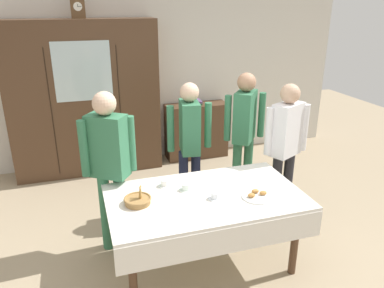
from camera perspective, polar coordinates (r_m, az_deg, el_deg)
ground_plane at (r=3.97m, az=0.90°, el=-15.98°), size 12.00×12.00×0.00m
back_wall at (r=5.84m, az=-7.37°, el=10.53°), size 6.40×0.10×2.70m
dining_table at (r=3.43m, az=2.22°, el=-9.50°), size 1.76×1.02×0.75m
wall_cabinet at (r=5.52m, az=-15.93°, el=6.51°), size 2.05×0.46×2.17m
mantel_clock at (r=5.37m, az=-16.98°, el=19.09°), size 0.18×0.11×0.24m
bookshelf_low at (r=6.03m, az=0.66°, el=2.04°), size 0.98×0.35×0.88m
book_stack at (r=5.89m, az=0.68°, el=6.40°), size 0.17×0.22×0.07m
tea_cup_near_left at (r=3.56m, az=-4.14°, el=-6.00°), size 0.13×0.13×0.06m
tea_cup_mid_left at (r=3.34m, az=3.56°, el=-7.89°), size 0.13×0.13×0.06m
tea_cup_center at (r=3.48m, az=-0.91°, el=-6.65°), size 0.13×0.13×0.06m
bread_basket at (r=3.29m, az=-8.26°, el=-8.46°), size 0.24×0.24×0.16m
pastry_plate at (r=3.42m, az=9.88°, el=-7.74°), size 0.28×0.28×0.05m
spoon_near_left at (r=3.65m, az=13.87°, el=-6.31°), size 0.12×0.02×0.01m
spoon_back_edge at (r=3.66m, az=1.27°, el=-5.64°), size 0.12×0.02×0.01m
spoon_far_right at (r=3.77m, az=3.08°, el=-4.81°), size 0.12×0.02×0.01m
person_behind_table_left at (r=3.64m, az=-12.54°, el=-2.04°), size 0.52×0.37×1.64m
person_near_right_end at (r=4.26m, az=14.10°, el=0.66°), size 0.52×0.34×1.58m
person_behind_table_right at (r=4.24m, az=-0.37°, el=1.09°), size 0.52×0.39×1.57m
person_by_cabinet at (r=4.53m, az=7.97°, el=2.73°), size 0.52×0.41×1.63m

